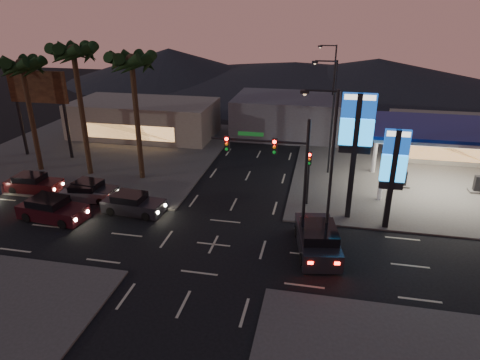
% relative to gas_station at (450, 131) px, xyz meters
% --- Properties ---
extents(ground, '(140.00, 140.00, 0.00)m').
position_rel_gas_station_xyz_m(ground, '(-16.00, -12.00, -5.08)').
color(ground, black).
rests_on(ground, ground).
extents(corner_lot_ne, '(24.00, 24.00, 0.12)m').
position_rel_gas_station_xyz_m(corner_lot_ne, '(0.00, 4.00, -5.02)').
color(corner_lot_ne, '#47443F').
rests_on(corner_lot_ne, ground).
extents(corner_lot_nw, '(24.00, 24.00, 0.12)m').
position_rel_gas_station_xyz_m(corner_lot_nw, '(-32.00, 4.00, -5.02)').
color(corner_lot_nw, '#47443F').
rests_on(corner_lot_nw, ground).
extents(gas_station, '(12.20, 8.20, 5.47)m').
position_rel_gas_station_xyz_m(gas_station, '(0.00, 0.00, 0.00)').
color(gas_station, silver).
rests_on(gas_station, ground).
extents(convenience_store, '(10.00, 6.00, 4.00)m').
position_rel_gas_station_xyz_m(convenience_store, '(2.00, 9.00, -3.08)').
color(convenience_store, '#726B5B').
rests_on(convenience_store, ground).
extents(pylon_sign_tall, '(2.20, 0.35, 9.00)m').
position_rel_gas_station_xyz_m(pylon_sign_tall, '(-7.50, -6.50, 1.31)').
color(pylon_sign_tall, black).
rests_on(pylon_sign_tall, ground).
extents(pylon_sign_short, '(1.60, 0.35, 7.00)m').
position_rel_gas_station_xyz_m(pylon_sign_short, '(-5.00, -7.50, -0.42)').
color(pylon_sign_short, black).
rests_on(pylon_sign_short, ground).
extents(traffic_signal_mast, '(6.10, 0.39, 8.00)m').
position_rel_gas_station_xyz_m(traffic_signal_mast, '(-12.24, -10.01, 0.15)').
color(traffic_signal_mast, black).
rests_on(traffic_signal_mast, ground).
extents(pedestal_signal, '(0.32, 0.39, 4.30)m').
position_rel_gas_station_xyz_m(pedestal_signal, '(-10.50, -5.02, -2.16)').
color(pedestal_signal, black).
rests_on(pedestal_signal, ground).
extents(streetlight_near, '(2.14, 0.25, 10.00)m').
position_rel_gas_station_xyz_m(streetlight_near, '(-9.21, -11.00, 0.64)').
color(streetlight_near, black).
rests_on(streetlight_near, ground).
extents(streetlight_mid, '(2.14, 0.25, 10.00)m').
position_rel_gas_station_xyz_m(streetlight_mid, '(-9.21, 2.00, 0.64)').
color(streetlight_mid, black).
rests_on(streetlight_mid, ground).
extents(streetlight_far, '(2.14, 0.25, 10.00)m').
position_rel_gas_station_xyz_m(streetlight_far, '(-9.21, 16.00, 0.64)').
color(streetlight_far, black).
rests_on(streetlight_far, ground).
extents(palm_a, '(4.41, 4.41, 10.86)m').
position_rel_gas_station_xyz_m(palm_a, '(-25.00, -2.50, 4.35)').
color(palm_a, black).
rests_on(palm_a, ground).
extents(palm_b, '(4.41, 4.41, 11.46)m').
position_rel_gas_station_xyz_m(palm_b, '(-30.00, -2.50, 4.89)').
color(palm_b, black).
rests_on(palm_b, ground).
extents(palm_c, '(4.41, 4.41, 10.26)m').
position_rel_gas_station_xyz_m(palm_c, '(-35.00, -2.50, 3.80)').
color(palm_c, black).
rests_on(palm_c, ground).
extents(billboard, '(6.00, 0.30, 8.50)m').
position_rel_gas_station_xyz_m(billboard, '(-36.50, 1.00, 1.25)').
color(billboard, black).
rests_on(billboard, ground).
extents(building_far_west, '(16.00, 8.00, 4.00)m').
position_rel_gas_station_xyz_m(building_far_west, '(-30.00, 10.00, -3.08)').
color(building_far_west, '#726B5B').
rests_on(building_far_west, ground).
extents(building_far_mid, '(12.00, 9.00, 4.40)m').
position_rel_gas_station_xyz_m(building_far_mid, '(-14.00, 14.00, -2.88)').
color(building_far_mid, '#4C4C51').
rests_on(building_far_mid, ground).
extents(hill_left, '(40.00, 40.00, 6.00)m').
position_rel_gas_station_xyz_m(hill_left, '(-41.00, 48.00, -2.08)').
color(hill_left, black).
rests_on(hill_left, ground).
extents(hill_right, '(50.00, 50.00, 5.00)m').
position_rel_gas_station_xyz_m(hill_right, '(-1.00, 48.00, -2.58)').
color(hill_right, black).
rests_on(hill_right, ground).
extents(hill_center, '(60.00, 60.00, 4.00)m').
position_rel_gas_station_xyz_m(hill_center, '(-16.00, 48.00, -3.08)').
color(hill_center, black).
rests_on(hill_center, ground).
extents(car_lane_a_front, '(4.69, 2.24, 1.49)m').
position_rel_gas_station_xyz_m(car_lane_a_front, '(-22.95, -8.82, -4.39)').
color(car_lane_a_front, black).
rests_on(car_lane_a_front, ground).
extents(car_lane_a_mid, '(5.13, 2.60, 1.62)m').
position_rel_gas_station_xyz_m(car_lane_a_mid, '(-28.14, -10.92, -4.33)').
color(car_lane_a_mid, black).
rests_on(car_lane_a_mid, ground).
extents(car_lane_b_front, '(4.17, 2.09, 1.32)m').
position_rel_gas_station_xyz_m(car_lane_b_front, '(-27.38, -7.53, -4.47)').
color(car_lane_b_front, slate).
rests_on(car_lane_b_front, ground).
extents(car_lane_b_mid, '(4.33, 2.15, 1.37)m').
position_rel_gas_station_xyz_m(car_lane_b_mid, '(-27.35, -6.97, -4.45)').
color(car_lane_b_mid, black).
rests_on(car_lane_b_mid, ground).
extents(car_lane_b_rear, '(4.53, 1.96, 1.46)m').
position_rel_gas_station_xyz_m(car_lane_b_rear, '(-32.56, -6.88, -4.40)').
color(car_lane_b_rear, black).
rests_on(car_lane_b_rear, ground).
extents(suv_station, '(3.18, 5.76, 1.83)m').
position_rel_gas_station_xyz_m(suv_station, '(-9.48, -11.47, -4.23)').
color(suv_station, black).
rests_on(suv_station, ground).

